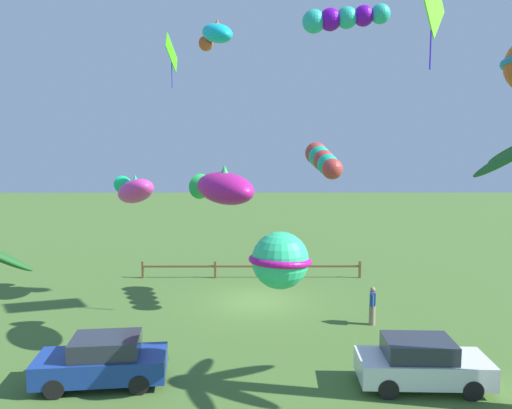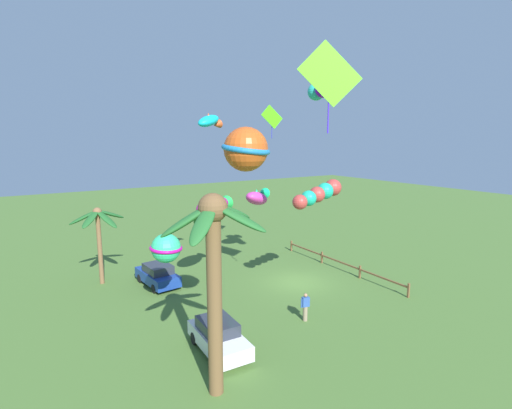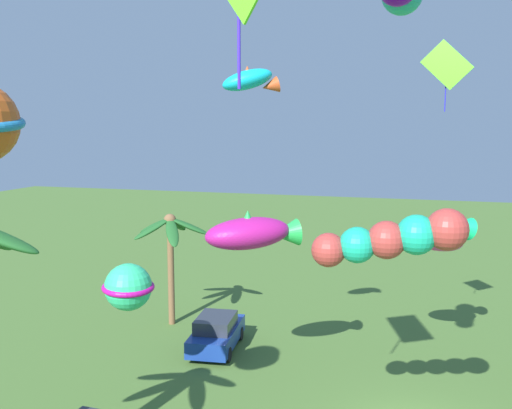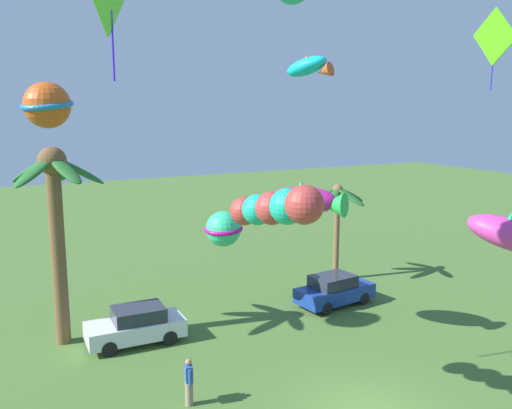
% 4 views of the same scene
% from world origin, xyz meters
% --- Properties ---
extents(ground_plane, '(120.00, 120.00, 0.00)m').
position_xyz_m(ground_plane, '(0.00, 0.00, 0.00)').
color(ground_plane, '#476B2D').
extents(rail_fence, '(12.33, 0.12, 0.95)m').
position_xyz_m(rail_fence, '(0.28, -4.37, 0.61)').
color(rail_fence, brown).
rests_on(rail_fence, ground).
extents(parked_car_0, '(3.96, 1.85, 1.51)m').
position_xyz_m(parked_car_0, '(-4.97, 8.66, 0.75)').
color(parked_car_0, silver).
rests_on(parked_car_0, ground).
extents(parked_car_1, '(4.06, 2.12, 1.51)m').
position_xyz_m(parked_car_1, '(4.77, 8.45, 0.75)').
color(parked_car_1, navy).
rests_on(parked_car_1, ground).
extents(spectator_0, '(0.30, 0.54, 1.59)m').
position_xyz_m(spectator_0, '(-4.75, 3.20, 0.81)').
color(spectator_0, gray).
rests_on(spectator_0, ground).
extents(kite_diamond_1, '(0.35, 1.78, 2.48)m').
position_xyz_m(kite_diamond_1, '(3.91, -0.44, 11.59)').
color(kite_diamond_1, '#44D810').
extents(kite_fish_3, '(2.94, 3.50, 1.43)m').
position_xyz_m(kite_fish_3, '(1.25, 5.74, 5.87)').
color(kite_fish_3, '#B41981').
extents(kite_tube_4, '(1.29, 3.82, 1.59)m').
position_xyz_m(kite_tube_4, '(-2.94, 0.80, 6.75)').
color(kite_tube_4, '#B33934').
extents(kite_fish_5, '(1.59, 2.14, 1.06)m').
position_xyz_m(kite_fish_5, '(1.40, 5.87, 11.05)').
color(kite_fish_5, '#10B9D2').
extents(kite_fish_6, '(2.88, 3.45, 1.73)m').
position_xyz_m(kite_fish_6, '(5.78, -0.37, 5.31)').
color(kite_fish_6, '#DE37A2').
extents(kite_tube_7, '(3.74, 1.20, 1.18)m').
position_xyz_m(kite_tube_7, '(-3.69, 0.94, 12.81)').
color(kite_tube_7, '#25B3A4').
extents(kite_ball_8, '(2.50, 2.50, 1.60)m').
position_xyz_m(kite_ball_8, '(-0.61, 9.58, 4.15)').
color(kite_ball_8, '#30D085').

